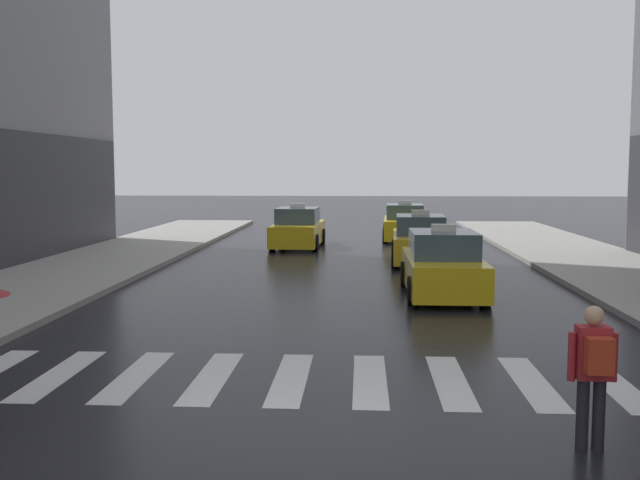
% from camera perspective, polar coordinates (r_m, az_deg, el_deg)
% --- Properties ---
extents(ground_plane, '(160.00, 160.00, 0.00)m').
position_cam_1_polar(ground_plane, '(8.27, -0.13, -16.83)').
color(ground_plane, black).
extents(crosswalk_markings, '(11.30, 2.80, 0.01)m').
position_cam_1_polar(crosswalk_markings, '(11.10, 0.82, -10.91)').
color(crosswalk_markings, silver).
rests_on(crosswalk_markings, ground).
extents(taxi_lead, '(1.94, 4.55, 1.80)m').
position_cam_1_polar(taxi_lead, '(18.47, 9.66, -2.07)').
color(taxi_lead, yellow).
rests_on(taxi_lead, ground).
extents(taxi_second, '(2.07, 4.61, 1.80)m').
position_cam_1_polar(taxi_second, '(24.79, 7.91, -0.11)').
color(taxi_second, gold).
rests_on(taxi_second, ground).
extents(taxi_third, '(2.07, 4.61, 1.80)m').
position_cam_1_polar(taxi_third, '(29.46, -1.75, 0.84)').
color(taxi_third, yellow).
rests_on(taxi_third, ground).
extents(taxi_fourth, '(2.07, 4.60, 1.80)m').
position_cam_1_polar(taxi_fourth, '(32.51, 6.70, 1.25)').
color(taxi_fourth, yellow).
rests_on(taxi_fourth, ground).
extents(pedestrian_with_backpack, '(0.55, 0.43, 1.65)m').
position_cam_1_polar(pedestrian_with_backpack, '(8.70, 20.80, -9.32)').
color(pedestrian_with_backpack, black).
rests_on(pedestrian_with_backpack, ground).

